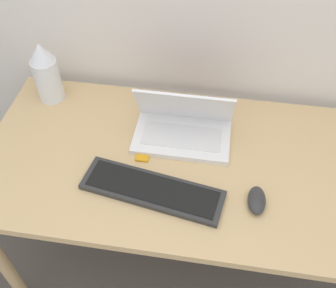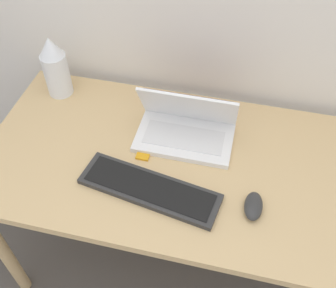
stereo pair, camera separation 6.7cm
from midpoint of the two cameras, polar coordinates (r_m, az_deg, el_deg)
desk at (r=1.42m, az=0.93°, el=-4.52°), size 1.42×0.71×0.72m
laptop at (r=1.41m, az=0.82°, el=2.59°), size 0.35×0.21×0.21m
keyboard at (r=1.27m, az=-3.80°, el=-6.71°), size 0.48×0.21×0.02m
mouse at (r=1.26m, az=11.27°, el=-8.07°), size 0.06×0.11×0.03m
vase at (r=1.59m, az=-18.46°, el=9.77°), size 0.10×0.10×0.25m
mp3_player at (r=1.37m, az=-5.07°, el=-1.71°), size 0.05×0.05×0.01m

